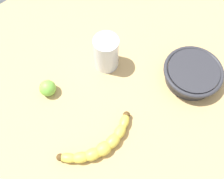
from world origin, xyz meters
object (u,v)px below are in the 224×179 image
object	(u,v)px
banana	(101,145)
ceramic_bowl	(192,74)
lime_fruit	(48,88)
smoothie_glass	(106,53)

from	to	relation	value
banana	ceramic_bowl	size ratio (longest dim) A/B	1.30
ceramic_bowl	lime_fruit	xyz separation A→B (cm)	(34.91, -24.93, -0.65)
banana	lime_fruit	xyz separation A→B (cm)	(0.83, -22.93, 0.63)
lime_fruit	ceramic_bowl	bearing A→B (deg)	144.47
banana	smoothie_glass	distance (cm)	26.94
banana	ceramic_bowl	distance (cm)	34.16
ceramic_bowl	lime_fruit	size ratio (longest dim) A/B	3.62
smoothie_glass	lime_fruit	xyz separation A→B (cm)	(19.43, -3.84, -3.30)
smoothie_glass	ceramic_bowl	xyz separation A→B (cm)	(-15.48, 21.09, -2.64)
banana	ceramic_bowl	bearing A→B (deg)	4.33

